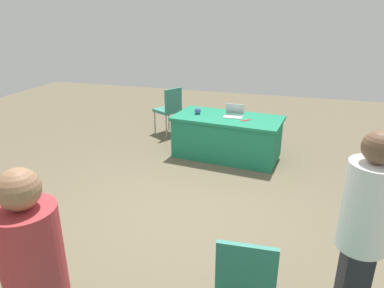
{
  "coord_description": "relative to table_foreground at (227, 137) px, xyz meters",
  "views": [
    {
      "loc": [
        -1.2,
        3.58,
        2.42
      ],
      "look_at": [
        -0.05,
        -0.25,
        0.9
      ],
      "focal_mm": 32.85,
      "sensor_mm": 36.0,
      "label": 1
    }
  ],
  "objects": [
    {
      "name": "yarn_ball",
      "position": [
        0.54,
        -0.04,
        0.42
      ],
      "size": [
        0.11,
        0.11,
        0.11
      ],
      "primitive_type": "sphere",
      "color": "#3F5999",
      "rests_on": "table_foreground"
    },
    {
      "name": "person_attendee_browsing",
      "position": [
        -1.62,
        3.34,
        0.59
      ],
      "size": [
        0.35,
        0.35,
        1.71
      ],
      "rotation": [
        0.0,
        0.0,
        1.61
      ],
      "color": "#26262D",
      "rests_on": "ground"
    },
    {
      "name": "chair_aisle",
      "position": [
        1.37,
        -0.83,
        0.21
      ],
      "size": [
        0.6,
        0.6,
        0.98
      ],
      "rotation": [
        0.0,
        0.0,
        4.18
      ],
      "color": "#9E9993",
      "rests_on": "ground"
    },
    {
      "name": "table_foreground",
      "position": [
        0.0,
        0.0,
        0.0
      ],
      "size": [
        1.91,
        1.11,
        0.72
      ],
      "rotation": [
        0.0,
        0.0,
        -0.11
      ],
      "color": "#1E7A56",
      "rests_on": "ground"
    },
    {
      "name": "chair_by_pillar",
      "position": [
        -0.86,
        3.62,
        0.2
      ],
      "size": [
        0.47,
        0.47,
        0.97
      ],
      "rotation": [
        0.0,
        0.0,
        3.2
      ],
      "color": "#9E9993",
      "rests_on": "ground"
    },
    {
      "name": "laptop_silver",
      "position": [
        -0.09,
        -0.05,
        0.4
      ],
      "size": [
        0.32,
        0.3,
        0.21
      ],
      "rotation": [
        0.0,
        0.0,
        0.01
      ],
      "color": "silver",
      "rests_on": "table_foreground"
    },
    {
      "name": "scissors_red",
      "position": [
        -0.33,
        0.12,
        0.36
      ],
      "size": [
        0.16,
        0.15,
        0.01
      ],
      "primitive_type": "cube",
      "rotation": [
        0.0,
        0.0,
        0.73
      ],
      "color": "red",
      "rests_on": "table_foreground"
    },
    {
      "name": "ground_plane",
      "position": [
        0.13,
        2.12,
        -0.36
      ],
      "size": [
        14.4,
        14.4,
        0.0
      ],
      "primitive_type": "plane",
      "color": "brown"
    }
  ]
}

